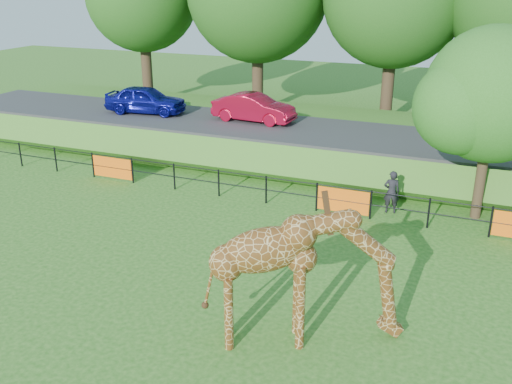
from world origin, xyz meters
TOP-DOWN VIEW (x-y plane):
  - ground at (0.00, 0.00)m, footprint 90.00×90.00m
  - giraffe at (3.99, 0.22)m, footprint 4.68×2.78m
  - perimeter_fence at (0.00, 8.00)m, footprint 28.07×0.10m
  - embankment at (0.00, 15.50)m, footprint 40.00×9.00m
  - road at (0.00, 14.00)m, footprint 40.00×5.00m
  - car_blue at (-9.07, 14.05)m, footprint 4.35×2.19m
  - car_red at (-3.18, 14.52)m, footprint 4.18×1.71m
  - visitor at (4.57, 8.89)m, footprint 0.67×0.52m
  - tree_east at (7.60, 9.63)m, footprint 5.40×4.71m

SIDE VIEW (x-z plane):
  - ground at x=0.00m, z-range 0.00..0.00m
  - perimeter_fence at x=0.00m, z-range 0.00..1.10m
  - embankment at x=0.00m, z-range 0.00..1.30m
  - visitor at x=4.57m, z-range 0.00..1.61m
  - road at x=0.00m, z-range 1.30..1.42m
  - giraffe at x=3.99m, z-range 0.00..3.39m
  - car_red at x=-3.18m, z-range 1.42..2.77m
  - car_blue at x=-9.07m, z-range 1.42..2.84m
  - tree_east at x=7.60m, z-range 0.90..7.66m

